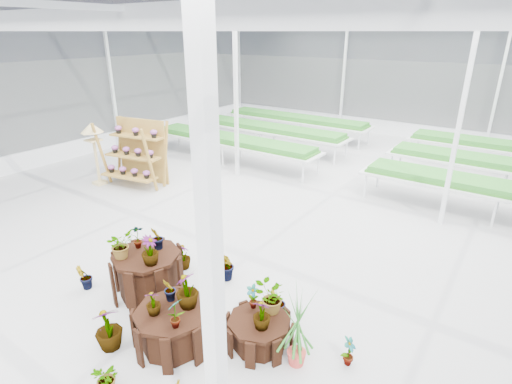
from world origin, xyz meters
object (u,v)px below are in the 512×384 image
Objects in this scene: plinth_tall at (148,274)px; plinth_low at (259,332)px; bird_table at (96,154)px; shelf_rack at (134,154)px; plinth_mid at (173,327)px.

plinth_tall is 2.21m from plinth_low.
bird_table is at bearing 152.64° from plinth_tall.
bird_table is at bearing 160.54° from plinth_low.
bird_table is at bearing -159.28° from shelf_rack.
plinth_low is at bearing 2.60° from plinth_tall.
bird_table reaches higher than plinth_mid.
plinth_mid is at bearing -34.97° from bird_table.
bird_table reaches higher than plinth_tall.
shelf_rack is (-5.59, 3.95, 0.65)m from plinth_mid.
plinth_mid is at bearing -145.01° from plinth_low.
bird_table is at bearing 152.78° from plinth_mid.
plinth_tall reaches higher than plinth_low.
plinth_mid is 6.88m from shelf_rack.
plinth_mid is 0.59× the size of shelf_rack.
plinth_mid is 1.22m from plinth_low.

